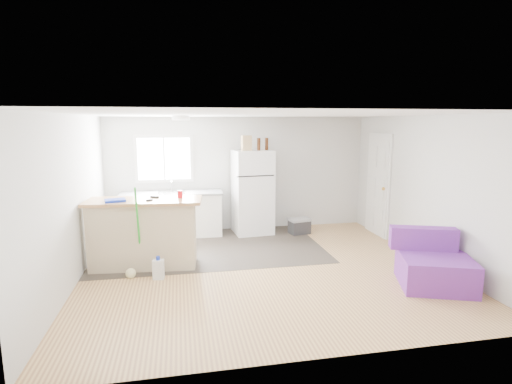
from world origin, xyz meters
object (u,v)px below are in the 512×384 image
cleaner_jug (158,269)px  cooler (299,226)px  mop (133,262)px  bottle_left (259,144)px  peninsula (144,233)px  purple_seat (433,266)px  bottle_right (267,144)px  blue_tray (115,200)px  refrigerator (252,192)px  cardboard_box (246,143)px  red_cup (180,194)px  kitchen_cabinets (172,214)px

cleaner_jug → cooler: bearing=44.8°
mop → bottle_left: bearing=41.2°
peninsula → purple_seat: (4.07, -1.55, -0.27)m
bottle_left → bottle_right: size_ratio=1.00×
blue_tray → bottle_left: (2.56, 1.63, 0.74)m
peninsula → refrigerator: (2.06, 1.65, 0.31)m
peninsula → cleaner_jug: (0.24, -0.59, -0.40)m
peninsula → cleaner_jug: size_ratio=5.27×
peninsula → cleaner_jug: peninsula is taller
cardboard_box → purple_seat: bearing=-55.7°
peninsula → purple_seat: size_ratio=1.56×
mop → bottle_right: 3.61m
peninsula → red_cup: (0.59, 0.04, 0.60)m
red_cup → blue_tray: size_ratio=0.40×
cleaner_jug → blue_tray: blue_tray is taller
blue_tray → cleaner_jug: bearing=-38.8°
peninsula → cardboard_box: size_ratio=6.10×
refrigerator → cardboard_box: 1.02m
bottle_right → cardboard_box: bearing=-175.0°
cleaner_jug → purple_seat: bearing=-4.6°
purple_seat → bottle_left: (-1.90, 3.09, 1.57)m
refrigerator → bottle_left: bottle_left is taller
purple_seat → peninsula: bearing=178.8°
cooler → cleaner_jug: size_ratio=1.37×
mop → refrigerator: bearing=44.1°
refrigerator → mop: (-2.20, -2.08, -0.63)m
cleaner_jug → red_cup: (0.35, 0.63, 1.00)m
cleaner_jug → bottle_right: size_ratio=1.39×
red_cup → mop: bearing=-147.4°
red_cup → bottle_right: (1.77, 1.59, 0.70)m
purple_seat → bottle_left: size_ratio=4.71×
refrigerator → bottle_left: 1.00m
cooler → cleaner_jug: (-2.77, -1.96, -0.01)m
refrigerator → bottle_left: bearing=-49.2°
cleaner_jug → bottle_right: bearing=55.8°
purple_seat → cleaner_jug: purple_seat is taller
red_cup → bottle_right: bottle_right is taller
peninsula → purple_seat: peninsula is taller
kitchen_cabinets → cooler: (2.58, -0.34, -0.29)m
bottle_left → mop: bearing=-139.6°
cleaner_jug → refrigerator: bearing=60.3°
cooler → peninsula: bearing=-167.6°
purple_seat → bottle_left: bearing=141.2°
blue_tray → bottle_left: bearing=32.4°
peninsula → cardboard_box: (1.93, 1.59, 1.32)m
purple_seat → cardboard_box: size_ratio=3.92×
purple_seat → red_cup: bearing=175.1°
purple_seat → cleaner_jug: 3.96m
bottle_left → refrigerator: bearing=136.2°
purple_seat → bottle_right: bottle_right is taller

